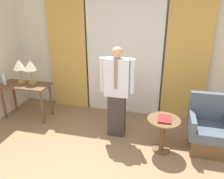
# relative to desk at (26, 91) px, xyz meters

# --- Properties ---
(wall_back) EXTENTS (10.00, 0.06, 2.70)m
(wall_back) POSITION_rel_desk_xyz_m (1.88, 0.87, 0.76)
(wall_back) COLOR silver
(wall_back) RESTS_ON ground_plane
(curtain_sheer_center) EXTENTS (1.55, 0.06, 2.58)m
(curtain_sheer_center) POSITION_rel_desk_xyz_m (1.88, 0.74, 0.70)
(curtain_sheer_center) COLOR white
(curtain_sheer_center) RESTS_ON ground_plane
(curtain_drape_left) EXTENTS (0.83, 0.06, 2.58)m
(curtain_drape_left) POSITION_rel_desk_xyz_m (0.65, 0.74, 0.70)
(curtain_drape_left) COLOR gold
(curtain_drape_left) RESTS_ON ground_plane
(curtain_drape_right) EXTENTS (0.83, 0.06, 2.58)m
(curtain_drape_right) POSITION_rel_desk_xyz_m (3.11, 0.74, 0.70)
(curtain_drape_right) COLOR gold
(curtain_drape_right) RESTS_ON ground_plane
(desk) EXTENTS (1.00, 0.48, 0.73)m
(desk) POSITION_rel_desk_xyz_m (0.00, 0.00, 0.00)
(desk) COLOR brown
(desk) RESTS_ON ground_plane
(table_lamp_left) EXTENTS (0.26, 0.26, 0.48)m
(table_lamp_left) POSITION_rel_desk_xyz_m (-0.13, 0.09, 0.49)
(table_lamp_left) COLOR tan
(table_lamp_left) RESTS_ON desk
(table_lamp_right) EXTENTS (0.26, 0.26, 0.48)m
(table_lamp_right) POSITION_rel_desk_xyz_m (0.13, 0.09, 0.49)
(table_lamp_right) COLOR tan
(table_lamp_right) RESTS_ON desk
(bottle_near_edge) EXTENTS (0.08, 0.08, 0.24)m
(bottle_near_edge) POSITION_rel_desk_xyz_m (-0.41, -0.07, 0.23)
(bottle_near_edge) COLOR silver
(bottle_near_edge) RESTS_ON desk
(person) EXTENTS (0.60, 0.20, 1.62)m
(person) POSITION_rel_desk_xyz_m (1.95, -0.23, 0.29)
(person) COLOR #38332D
(person) RESTS_ON ground_plane
(armchair) EXTENTS (0.61, 0.58, 0.92)m
(armchair) POSITION_rel_desk_xyz_m (3.47, -0.31, -0.25)
(armchair) COLOR brown
(armchair) RESTS_ON ground_plane
(side_table) EXTENTS (0.52, 0.52, 0.58)m
(side_table) POSITION_rel_desk_xyz_m (2.77, -0.51, -0.20)
(side_table) COLOR brown
(side_table) RESTS_ON ground_plane
(book) EXTENTS (0.20, 0.26, 0.03)m
(book) POSITION_rel_desk_xyz_m (2.77, -0.53, -0.00)
(book) COLOR maroon
(book) RESTS_ON side_table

